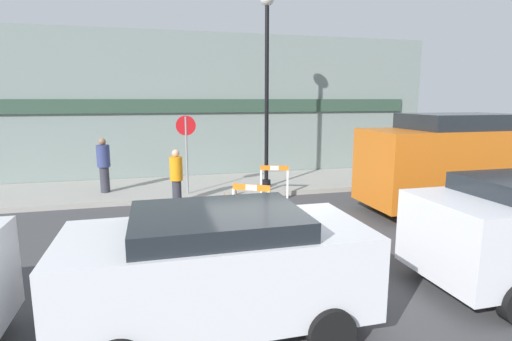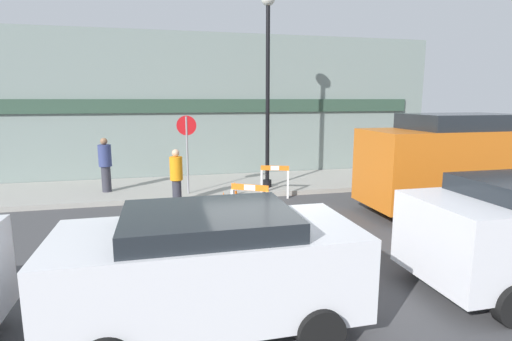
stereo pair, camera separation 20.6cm
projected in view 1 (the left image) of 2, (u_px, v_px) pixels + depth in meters
The scene contains 14 objects.
ground_plane at pixel (275, 253), 8.04m from camera, with size 60.00×60.00×0.00m, color #424244.
sidewalk_slab at pixel (222, 185), 13.97m from camera, with size 18.00×3.46×0.15m.
storefront_facade at pixel (213, 107), 15.21m from camera, with size 18.00×0.22×5.50m.
streetlamp_post at pixel (267, 67), 12.70m from camera, with size 0.44×0.44×6.19m.
stop_sign at pixel (186, 142), 12.16m from camera, with size 0.60×0.07×2.41m.
barricade_0 at pixel (274, 180), 12.42m from camera, with size 0.87×0.42×1.02m.
barricade_1 at pixel (251, 203), 9.62m from camera, with size 0.87×0.59×1.04m.
traffic_cone_0 at pixel (225, 204), 10.47m from camera, with size 0.30×0.30×0.67m.
traffic_cone_1 at pixel (281, 222), 9.36m from camera, with size 0.30×0.30×0.45m.
traffic_cone_2 at pixel (235, 191), 12.21m from camera, with size 0.30×0.30×0.58m.
person_worker at pixel (176, 177), 11.23m from camera, with size 0.44×0.44×1.67m.
person_pedestrian at pixel (104, 164), 12.46m from camera, with size 0.51×0.51×1.71m.
parked_car_1 at pixel (218, 263), 5.23m from camera, with size 3.92×1.96×1.64m.
work_van at pixel (456, 159), 10.84m from camera, with size 5.12×2.17×2.67m.
Camera 1 is at (-2.28, -7.29, 3.05)m, focal length 28.00 mm.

